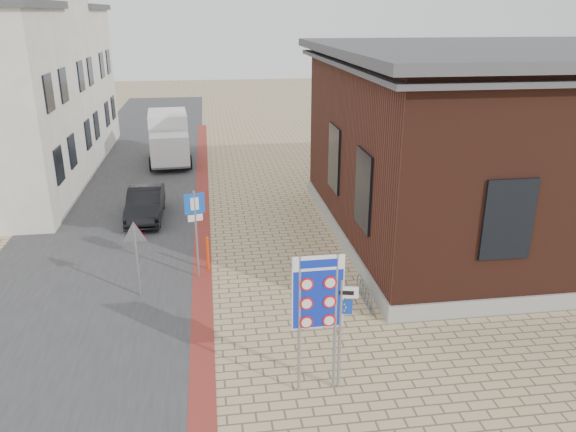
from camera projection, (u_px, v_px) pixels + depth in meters
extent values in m
plane|color=tan|center=(284.00, 352.00, 13.77)|extent=(120.00, 120.00, 0.00)
cube|color=#38383A|center=(129.00, 186.00, 26.98)|extent=(7.00, 60.00, 0.02)
cube|color=maroon|center=(202.00, 217.00, 22.80)|extent=(0.60, 40.00, 0.02)
cube|color=gray|center=(493.00, 224.00, 21.40)|extent=(12.15, 12.15, 0.50)
cube|color=#441F15|center=(504.00, 140.00, 20.29)|extent=(12.00, 12.00, 6.00)
cube|color=#47464B|center=(516.00, 50.00, 19.22)|extent=(13.00, 13.00, 0.30)
cube|color=#47464B|center=(514.00, 62.00, 19.35)|extent=(12.70, 12.70, 0.15)
cube|color=black|center=(364.00, 190.00, 16.93)|extent=(0.12, 1.60, 2.40)
cube|color=black|center=(335.00, 158.00, 20.66)|extent=(0.12, 1.60, 2.40)
cube|color=black|center=(508.00, 220.00, 14.53)|extent=(1.40, 0.12, 2.20)
cube|color=black|center=(59.00, 165.00, 22.06)|extent=(0.10, 1.10, 1.40)
cube|color=black|center=(72.00, 151.00, 24.30)|extent=(0.10, 1.10, 1.40)
cube|color=black|center=(48.00, 93.00, 21.11)|extent=(0.10, 1.10, 1.40)
cube|color=black|center=(63.00, 85.00, 23.34)|extent=(0.10, 1.10, 1.40)
cube|color=beige|center=(13.00, 87.00, 27.54)|extent=(7.00, 6.00, 8.80)
cube|color=black|center=(88.00, 134.00, 27.64)|extent=(0.10, 1.10, 1.40)
cube|color=black|center=(96.00, 125.00, 29.88)|extent=(0.10, 1.10, 1.40)
cube|color=black|center=(81.00, 76.00, 26.69)|extent=(0.10, 1.10, 1.40)
cube|color=black|center=(90.00, 71.00, 28.92)|extent=(0.10, 1.10, 1.40)
cube|color=beige|center=(46.00, 81.00, 33.26)|extent=(7.00, 6.00, 8.00)
cube|color=#47464B|center=(35.00, 7.00, 31.84)|extent=(7.40, 6.40, 0.30)
cube|color=black|center=(107.00, 114.00, 33.23)|extent=(0.10, 1.10, 1.40)
cube|color=black|center=(113.00, 107.00, 35.46)|extent=(0.10, 1.10, 1.40)
cube|color=black|center=(102.00, 65.00, 32.27)|extent=(0.10, 1.10, 1.40)
cube|color=black|center=(108.00, 62.00, 34.50)|extent=(0.10, 1.10, 1.40)
torus|color=slate|center=(371.00, 303.00, 15.52)|extent=(0.04, 0.60, 0.60)
torus|color=slate|center=(368.00, 298.00, 15.80)|extent=(0.04, 0.60, 0.60)
torus|color=slate|center=(365.00, 293.00, 16.08)|extent=(0.04, 0.60, 0.60)
torus|color=slate|center=(363.00, 288.00, 16.36)|extent=(0.04, 0.60, 0.60)
torus|color=slate|center=(360.00, 284.00, 16.63)|extent=(0.04, 0.60, 0.60)
cube|color=slate|center=(365.00, 301.00, 16.17)|extent=(0.08, 1.60, 0.04)
imported|color=black|center=(145.00, 204.00, 22.51)|extent=(1.32, 3.79, 1.25)
cube|color=slate|center=(170.00, 155.00, 30.98)|extent=(2.32, 5.19, 0.23)
cube|color=white|center=(170.00, 149.00, 29.08)|extent=(2.08, 1.73, 1.50)
cube|color=black|center=(170.00, 147.00, 28.34)|extent=(1.78, 0.21, 0.75)
cube|color=white|center=(168.00, 131.00, 31.34)|extent=(2.30, 3.51, 2.06)
cylinder|color=black|center=(152.00, 164.00, 29.42)|extent=(0.29, 0.77, 0.75)
cylinder|color=black|center=(190.00, 162.00, 29.81)|extent=(0.29, 0.77, 0.75)
cylinder|color=black|center=(152.00, 151.00, 32.17)|extent=(0.29, 0.77, 0.75)
cylinder|color=black|center=(187.00, 149.00, 32.57)|extent=(0.29, 0.77, 0.75)
cylinder|color=gray|center=(299.00, 327.00, 11.83)|extent=(0.07, 0.07, 3.22)
cylinder|color=gray|center=(335.00, 324.00, 11.95)|extent=(0.07, 0.07, 3.22)
cube|color=white|center=(318.00, 292.00, 11.63)|extent=(1.10, 0.06, 1.66)
cube|color=#0E25B3|center=(318.00, 292.00, 11.63)|extent=(1.06, 0.07, 1.61)
cube|color=white|center=(319.00, 263.00, 11.40)|extent=(1.06, 0.07, 0.31)
cylinder|color=gray|center=(340.00, 335.00, 12.06)|extent=(0.07, 0.07, 2.64)
cube|color=white|center=(341.00, 292.00, 11.70)|extent=(0.70, 0.19, 0.25)
cube|color=#0F38B7|center=(341.00, 307.00, 11.82)|extent=(0.48, 0.14, 0.32)
cylinder|color=gray|center=(196.00, 235.00, 17.19)|extent=(0.07, 0.07, 2.85)
cube|color=blue|center=(194.00, 204.00, 16.84)|extent=(0.62, 0.20, 0.63)
cube|color=white|center=(195.00, 218.00, 16.99)|extent=(0.45, 0.16, 0.21)
cylinder|color=gray|center=(137.00, 261.00, 16.14)|extent=(0.07, 0.07, 2.22)
cylinder|color=#E43E0C|center=(208.00, 254.00, 17.99)|extent=(0.12, 0.12, 1.14)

